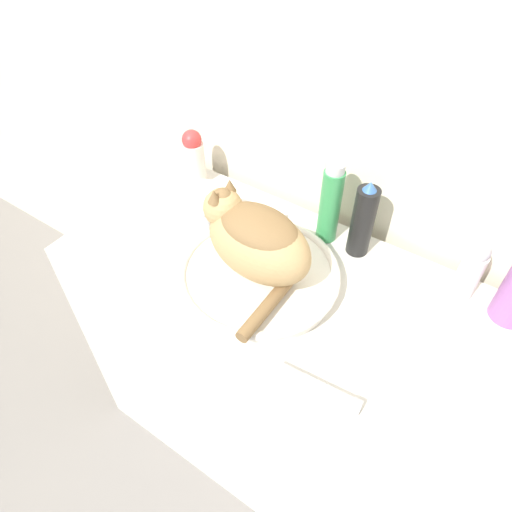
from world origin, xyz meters
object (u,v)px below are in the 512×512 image
object	(u,v)px
shampoo_bottle_tall	(329,203)
cream_tube	(319,387)
cat	(256,238)
lotion_bottle_white	(194,157)
hairspray_can_black	(363,221)
faucet	(206,205)
deodorant_stick	(470,271)

from	to	relation	value
shampoo_bottle_tall	cream_tube	size ratio (longest dim) A/B	1.28
cat	shampoo_bottle_tall	xyz separation A→B (m)	(0.06, 0.22, -0.03)
lotion_bottle_white	hairspray_can_black	xyz separation A→B (m)	(0.51, 0.00, 0.02)
faucet	deodorant_stick	distance (m)	0.62
cat	deodorant_stick	size ratio (longest dim) A/B	1.74
lotion_bottle_white	cream_tube	distance (m)	0.73
hairspray_can_black	faucet	bearing A→B (deg)	-157.32
faucet	lotion_bottle_white	bearing A→B (deg)	158.08
faucet	hairspray_can_black	size ratio (longest dim) A/B	0.64
cat	faucet	bearing A→B (deg)	-15.10
cat	cream_tube	size ratio (longest dim) A/B	1.61
shampoo_bottle_tall	hairspray_can_black	bearing A→B (deg)	0.00
lotion_bottle_white	cream_tube	size ratio (longest dim) A/B	0.95
shampoo_bottle_tall	hairspray_can_black	xyz separation A→B (m)	(0.09, 0.00, -0.01)
faucet	deodorant_stick	bearing A→B (deg)	33.95
hairspray_can_black	lotion_bottle_white	bearing A→B (deg)	-180.00
lotion_bottle_white	cream_tube	bearing A→B (deg)	-32.05
deodorant_stick	hairspray_can_black	bearing A→B (deg)	180.00
hairspray_can_black	cream_tube	distance (m)	0.41
lotion_bottle_white	hairspray_can_black	distance (m)	0.51
lotion_bottle_white	hairspray_can_black	world-z (taller)	hairspray_can_black
cream_tube	lotion_bottle_white	bearing A→B (deg)	147.95
cat	deodorant_stick	xyz separation A→B (m)	(0.40, 0.22, -0.06)
shampoo_bottle_tall	deodorant_stick	xyz separation A→B (m)	(0.34, 0.00, -0.03)
cat	faucet	world-z (taller)	cat
shampoo_bottle_tall	lotion_bottle_white	distance (m)	0.42
faucet	deodorant_stick	world-z (taller)	deodorant_stick
cat	lotion_bottle_white	xyz separation A→B (m)	(-0.36, 0.22, -0.05)
faucet	shampoo_bottle_tall	bearing A→B (deg)	49.74
deodorant_stick	hairspray_can_black	distance (m)	0.25
cat	lotion_bottle_white	size ratio (longest dim) A/B	1.69
cat	faucet	size ratio (longest dim) A/B	2.08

